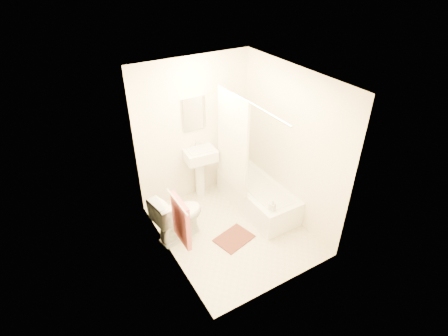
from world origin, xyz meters
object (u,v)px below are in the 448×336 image
sink (200,171)px  bath_mat (234,238)px  toilet (178,216)px  soap_bottle (273,205)px  bathtub (257,196)px

sink → bath_mat: sink is taller
sink → bath_mat: 1.34m
toilet → soap_bottle: size_ratio=4.40×
bath_mat → soap_bottle: bearing=-15.3°
bathtub → soap_bottle: size_ratio=8.74×
bathtub → bath_mat: (-0.75, -0.47, -0.21)m
toilet → bathtub: (1.42, -0.02, -0.16)m
bath_mat → soap_bottle: size_ratio=3.07×
bath_mat → soap_bottle: 0.77m
bathtub → soap_bottle: soap_bottle is taller
sink → bathtub: sink is taller
toilet → sink: sink is taller
bathtub → soap_bottle: 0.72m
sink → bathtub: size_ratio=0.65×
toilet → sink: bearing=-54.9°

